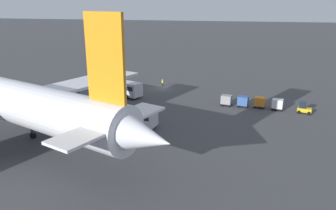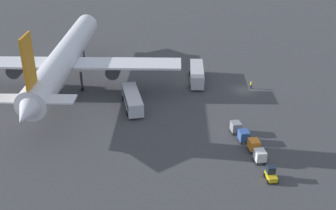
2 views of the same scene
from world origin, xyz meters
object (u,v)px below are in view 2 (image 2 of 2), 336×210
Objects in this scene: shuttle_bus_near at (197,73)px; cargo_cart_grey at (236,127)px; cargo_cart_orange at (254,145)px; cargo_cart_blue at (244,136)px; baggage_tug at (271,174)px; shuttle_bus_far at (132,99)px; cargo_cart_white at (260,156)px; airplane at (65,58)px; worker_person at (251,85)px.

cargo_cart_grey is at bearing -164.50° from shuttle_bus_near.
cargo_cart_orange is 3.13m from cargo_cart_blue.
cargo_cart_blue and cargo_cart_grey have the same top height.
baggage_tug is at bearing 169.84° from cargo_cart_orange.
shuttle_bus_far is at bearing 135.35° from shuttle_bus_near.
cargo_cart_blue is at bearing -4.23° from cargo_cart_white.
baggage_tug is 4.57m from cargo_cart_white.
airplane is 31.73× the size of worker_person.
airplane is 40.24m from worker_person.
airplane is at bearing 33.14° from cargo_cart_white.
airplane is 46.42m from cargo_cart_white.
cargo_cart_blue is at bearing -164.06° from shuttle_bus_near.
shuttle_bus_near is 29.51m from cargo_cart_orange.
baggage_tug reaches higher than cargo_cart_blue.
cargo_cart_grey is (-15.43, -14.76, -0.65)m from shuttle_bus_far.
shuttle_bus_near is 6.77× the size of worker_person.
airplane is 39.33m from cargo_cart_grey.
cargo_cart_white is at bearing 154.02° from worker_person.
cargo_cart_grey is at bearing 143.44° from worker_person.
shuttle_bus_near is 5.23× the size of cargo_cart_white.
cargo_cart_grey is (6.25, 0.12, 0.00)m from cargo_cart_orange.
airplane is 18.30m from shuttle_bus_far.
cargo_cart_grey is (-29.20, -25.72, -5.68)m from airplane.
baggage_tug is 1.52× the size of worker_person.
cargo_cart_blue is at bearing 3.63° from cargo_cart_orange.
cargo_cart_orange is 1.00× the size of cargo_cart_grey.
worker_person is 28.06m from cargo_cart_white.
airplane is 4.69× the size of shuttle_bus_near.
cargo_cart_orange is at bearing 3.27° from baggage_tug.
baggage_tug reaches higher than worker_person.
cargo_cart_blue is at bearing 178.62° from cargo_cart_grey.
cargo_cart_blue is (10.76, -1.17, 0.25)m from baggage_tug.
cargo_cart_blue is (-18.56, -14.69, -0.65)m from shuttle_bus_far.
cargo_cart_white is at bearing -143.69° from shuttle_bus_far.
cargo_cart_white is (-38.57, -25.19, -5.68)m from airplane.
cargo_cart_white and cargo_cart_orange have the same top height.
cargo_cart_orange is at bearing -123.88° from airplane.
cargo_cart_orange is at bearing -139.05° from shuttle_bus_far.
worker_person is at bearing -27.76° from cargo_cart_orange.
worker_person is 0.77× the size of cargo_cart_grey.
shuttle_bus_near is at bearing 52.80° from worker_person.
shuttle_bus_far is 5.04× the size of cargo_cart_white.
cargo_cart_grey is at bearing -129.80° from shuttle_bus_far.
airplane is 4.86× the size of shuttle_bus_far.
airplane reaches higher than baggage_tug.
worker_person is at bearing -31.94° from cargo_cart_blue.
airplane reaches higher than shuttle_bus_far.
shuttle_bus_far is 5.04× the size of cargo_cart_grey.
shuttle_bus_near is 1.04× the size of shuttle_bus_far.
cargo_cart_blue is (-18.97, 11.83, 0.32)m from worker_person.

